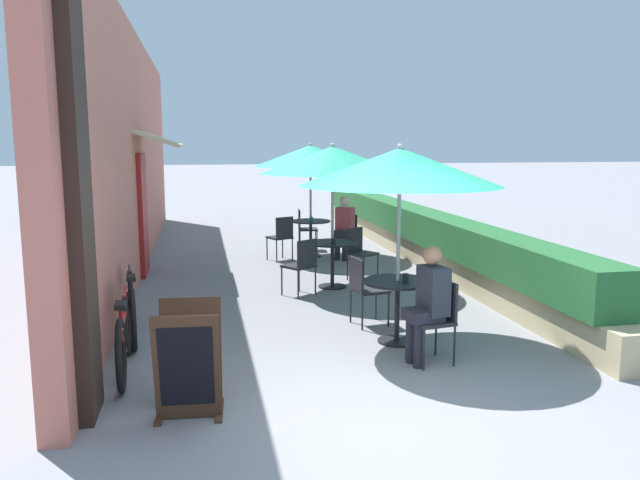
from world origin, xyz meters
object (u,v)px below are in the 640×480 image
(patio_umbrella_near, at_px, (400,167))
(bicycle_leaning, at_px, (124,337))
(seated_patron_near_right, at_px, (428,300))
(patio_umbrella_far, at_px, (310,156))
(patio_table_mid, at_px, (332,254))
(patio_umbrella_mid, at_px, (333,160))
(seated_patron_far_right, at_px, (344,225))
(bicycle_second, at_px, (132,307))
(patio_table_near, at_px, (397,297))
(patio_table_far, at_px, (311,230))
(cafe_chair_near_right, at_px, (437,314))
(cafe_chair_mid_right, at_px, (359,249))
(cafe_chair_far_right, at_px, (346,233))
(cafe_chair_near_left, at_px, (364,285))
(menu_board, at_px, (189,361))
(cafe_chair_far_left, at_px, (282,235))
(coffee_cup_far, at_px, (311,219))
(coffee_cup_mid, at_px, (334,241))
(coffee_cup_near, at_px, (406,277))
(cafe_chair_far_back, at_px, (304,226))
(cafe_chair_mid_left, at_px, (302,262))

(patio_umbrella_near, relative_size, bicycle_leaning, 1.30)
(seated_patron_near_right, bearing_deg, patio_umbrella_far, -8.96)
(seated_patron_near_right, bearing_deg, patio_table_mid, -5.93)
(patio_umbrella_mid, bearing_deg, seated_patron_far_right, 72.52)
(patio_umbrella_near, height_order, bicycle_second, patio_umbrella_near)
(patio_umbrella_near, height_order, patio_umbrella_far, same)
(patio_table_near, distance_m, patio_umbrella_far, 5.79)
(patio_table_far, height_order, bicycle_second, bicycle_second)
(cafe_chair_near_right, bearing_deg, patio_umbrella_far, -7.96)
(cafe_chair_mid_right, bearing_deg, cafe_chair_far_right, -131.13)
(patio_table_mid, bearing_deg, cafe_chair_far_right, 71.74)
(cafe_chair_near_left, bearing_deg, menu_board, -53.69)
(patio_table_far, relative_size, cafe_chair_far_right, 0.92)
(patio_table_mid, distance_m, cafe_chair_far_left, 2.43)
(patio_table_near, bearing_deg, seated_patron_far_right, 83.70)
(cafe_chair_far_left, relative_size, bicycle_second, 0.49)
(bicycle_second, bearing_deg, seated_patron_near_right, -32.95)
(patio_umbrella_far, xyz_separation_m, coffee_cup_far, (-0.01, -0.11, -1.25))
(patio_umbrella_mid, bearing_deg, cafe_chair_far_right, 71.74)
(cafe_chair_near_left, height_order, coffee_cup_mid, cafe_chair_near_left)
(coffee_cup_near, relative_size, cafe_chair_far_right, 0.10)
(coffee_cup_mid, bearing_deg, patio_umbrella_near, -86.28)
(cafe_chair_far_right, bearing_deg, patio_table_far, 5.90)
(seated_patron_near_right, height_order, bicycle_leaning, seated_patron_near_right)
(cafe_chair_near_right, height_order, cafe_chair_mid_right, same)
(bicycle_second, bearing_deg, cafe_chair_near_right, -31.90)
(coffee_cup_mid, bearing_deg, cafe_chair_mid_right, 47.98)
(bicycle_second, xyz_separation_m, menu_board, (0.69, -2.28, 0.10))
(patio_umbrella_mid, distance_m, patio_umbrella_far, 2.76)
(patio_table_far, relative_size, seated_patron_far_right, 0.64)
(patio_table_near, distance_m, cafe_chair_far_back, 6.34)
(patio_table_mid, relative_size, cafe_chair_far_left, 0.92)
(cafe_chair_mid_left, bearing_deg, cafe_chair_near_right, -107.69)
(patio_table_far, relative_size, cafe_chair_far_back, 0.92)
(cafe_chair_near_right, distance_m, coffee_cup_near, 0.72)
(coffee_cup_near, bearing_deg, cafe_chair_mid_left, 108.38)
(cafe_chair_far_back, height_order, bicycle_leaning, cafe_chair_far_back)
(patio_umbrella_mid, xyz_separation_m, cafe_chair_far_back, (0.14, 3.50, -1.50))
(cafe_chair_near_right, xyz_separation_m, patio_table_mid, (-0.36, 3.55, 0.02))
(coffee_cup_near, relative_size, cafe_chair_far_back, 0.10)
(cafe_chair_near_left, distance_m, seated_patron_far_right, 4.49)
(coffee_cup_mid, xyz_separation_m, cafe_chair_far_left, (-0.48, 2.55, -0.26))
(patio_umbrella_near, distance_m, menu_board, 3.18)
(cafe_chair_near_left, bearing_deg, cafe_chair_near_right, 5.90)
(cafe_chair_near_right, relative_size, patio_table_far, 1.09)
(bicycle_leaning, bearing_deg, cafe_chair_near_right, -9.13)
(seated_patron_far_right, bearing_deg, cafe_chair_far_back, -28.48)
(patio_umbrella_near, distance_m, bicycle_leaning, 3.43)
(cafe_chair_mid_left, bearing_deg, cafe_chair_near_left, -106.86)
(cafe_chair_near_left, distance_m, bicycle_second, 2.82)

